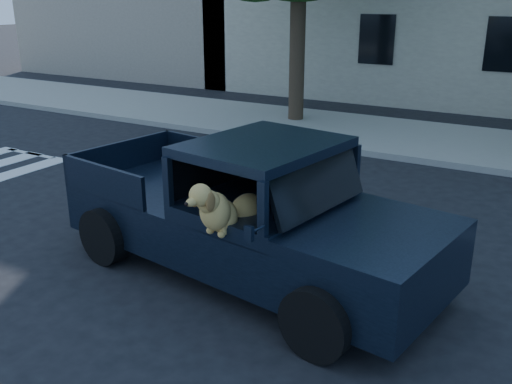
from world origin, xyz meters
TOP-DOWN VIEW (x-y plane):
  - ground at (0.00, 0.00)m, footprint 120.00×120.00m
  - far_sidewalk at (0.00, 9.20)m, footprint 60.00×4.00m
  - lane_stripes at (2.00, 3.40)m, footprint 21.60×0.14m
  - pickup_truck at (-0.41, 0.75)m, footprint 5.55×3.10m

SIDE VIEW (x-z plane):
  - ground at x=0.00m, z-range 0.00..0.00m
  - lane_stripes at x=2.00m, z-range 0.00..0.01m
  - far_sidewalk at x=0.00m, z-range 0.00..0.15m
  - pickup_truck at x=-0.41m, z-range -0.31..1.59m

